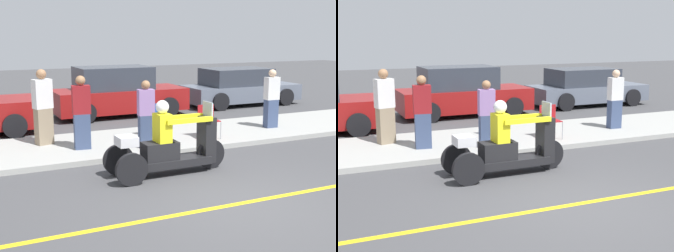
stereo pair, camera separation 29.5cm
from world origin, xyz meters
The scene contains 12 objects.
ground_plane centered at (0.00, 0.00, 0.00)m, with size 60.00×60.00×0.00m, color #424244.
lane_stripe centered at (-0.49, 0.00, 0.00)m, with size 24.00×0.12×0.01m.
sidewalk_strip centered at (0.00, 4.60, 0.06)m, with size 28.00×2.80×0.12m.
motorcycle_trike centered at (-0.48, 1.97, 0.52)m, with size 2.47×0.82×1.48m.
spectator_by_tree centered at (3.83, 4.38, 0.90)m, with size 0.39×0.24×1.62m.
spectator_near_curb centered at (-2.29, 5.04, 0.98)m, with size 0.48×0.36×1.78m.
spectator_mid_group centered at (-0.21, 3.74, 0.87)m, with size 0.39×0.26×1.55m.
spectator_far_back centered at (-1.59, 4.22, 0.93)m, with size 0.42×0.29×1.67m.
folding_chair_curbside centered at (0.43, 4.74, 0.62)m, with size 0.48×0.48×0.82m.
folding_chair_set_back centered at (1.60, 4.04, 0.62)m, with size 0.50×0.50×0.82m.
parked_car_lot_left centered at (0.81, 8.64, 0.76)m, with size 4.34×1.96×1.64m.
parked_car_lot_center centered at (5.80, 8.91, 0.67)m, with size 4.46×2.00×1.40m.
Camera 1 is at (-4.26, -6.02, 2.74)m, focal length 50.00 mm.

